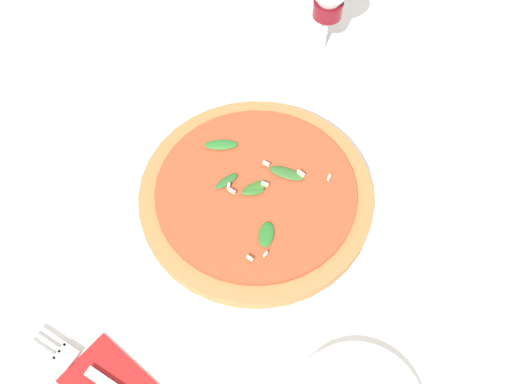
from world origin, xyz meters
TOP-DOWN VIEW (x-y plane):
  - ground_plane at (0.00, 0.00)m, footprint 6.00×6.00m
  - pizza_arugula_main at (0.03, -0.01)m, footprint 0.33×0.33m
  - wine_glass at (0.14, -0.29)m, footprint 0.08×0.08m
  - fork at (-0.01, 0.28)m, footprint 0.21×0.06m

SIDE VIEW (x-z plane):
  - ground_plane at x=0.00m, z-range 0.00..0.00m
  - fork at x=-0.01m, z-range 0.01..0.01m
  - pizza_arugula_main at x=0.03m, z-range -0.01..0.04m
  - wine_glass at x=0.14m, z-range 0.03..0.16m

